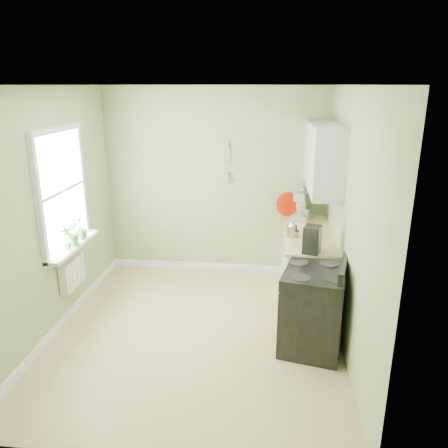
# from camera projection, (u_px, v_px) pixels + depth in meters

# --- Properties ---
(floor) EXTENTS (3.20, 3.60, 0.02)m
(floor) POSITION_uv_depth(u_px,v_px,m) (197.00, 333.00, 5.00)
(floor) COLOR tan
(floor) RESTS_ON ground
(ceiling) EXTENTS (3.20, 3.60, 0.02)m
(ceiling) POSITION_uv_depth(u_px,v_px,m) (191.00, 84.00, 4.18)
(ceiling) COLOR white
(ceiling) RESTS_ON wall_back
(wall_back) EXTENTS (3.20, 0.02, 2.70)m
(wall_back) POSITION_uv_depth(u_px,v_px,m) (215.00, 183.00, 6.30)
(wall_back) COLOR #95A571
(wall_back) RESTS_ON floor
(wall_left) EXTENTS (0.02, 3.60, 2.70)m
(wall_left) POSITION_uv_depth(u_px,v_px,m) (48.00, 215.00, 4.75)
(wall_left) COLOR #95A571
(wall_left) RESTS_ON floor
(wall_right) EXTENTS (0.02, 3.60, 2.70)m
(wall_right) POSITION_uv_depth(u_px,v_px,m) (351.00, 224.00, 4.43)
(wall_right) COLOR #95A571
(wall_right) RESTS_ON floor
(base_cabinets) EXTENTS (0.60, 1.60, 0.87)m
(base_cabinets) POSITION_uv_depth(u_px,v_px,m) (307.00, 267.00, 5.69)
(base_cabinets) COLOR white
(base_cabinets) RESTS_ON floor
(countertop) EXTENTS (0.64, 1.60, 0.04)m
(countertop) POSITION_uv_depth(u_px,v_px,m) (308.00, 234.00, 5.55)
(countertop) COLOR #D5C182
(countertop) RESTS_ON base_cabinets
(upper_cabinets) EXTENTS (0.35, 1.40, 0.80)m
(upper_cabinets) POSITION_uv_depth(u_px,v_px,m) (323.00, 158.00, 5.34)
(upper_cabinets) COLOR white
(upper_cabinets) RESTS_ON wall_right
(window) EXTENTS (0.06, 1.14, 1.44)m
(window) POSITION_uv_depth(u_px,v_px,m) (61.00, 191.00, 4.97)
(window) COLOR white
(window) RESTS_ON wall_left
(window_sill) EXTENTS (0.18, 1.14, 0.04)m
(window_sill) POSITION_uv_depth(u_px,v_px,m) (74.00, 246.00, 5.17)
(window_sill) COLOR white
(window_sill) RESTS_ON wall_left
(radiator) EXTENTS (0.12, 0.50, 0.35)m
(radiator) POSITION_uv_depth(u_px,v_px,m) (72.00, 273.00, 5.22)
(radiator) COLOR white
(radiator) RESTS_ON wall_left
(wall_utensils) EXTENTS (0.02, 0.14, 0.58)m
(wall_utensils) POSITION_uv_depth(u_px,v_px,m) (229.00, 169.00, 6.19)
(wall_utensils) COLOR #D5C182
(wall_utensils) RESTS_ON wall_back
(stove) EXTENTS (0.78, 0.84, 1.01)m
(stove) POSITION_uv_depth(u_px,v_px,m) (313.00, 309.00, 4.60)
(stove) COLOR black
(stove) RESTS_ON floor
(stand_mixer) EXTENTS (0.33, 0.41, 0.44)m
(stand_mixer) POSITION_uv_depth(u_px,v_px,m) (303.00, 207.00, 6.02)
(stand_mixer) COLOR #B2B2B7
(stand_mixer) RESTS_ON countertop
(kettle) EXTENTS (0.19, 0.11, 0.19)m
(kettle) POSITION_uv_depth(u_px,v_px,m) (291.00, 230.00, 5.34)
(kettle) COLOR silver
(kettle) RESTS_ON countertop
(coffee_maker) EXTENTS (0.23, 0.24, 0.31)m
(coffee_maker) POSITION_uv_depth(u_px,v_px,m) (312.00, 240.00, 4.84)
(coffee_maker) COLOR black
(coffee_maker) RESTS_ON countertop
(red_tray) EXTENTS (0.34, 0.19, 0.35)m
(red_tray) POSITION_uv_depth(u_px,v_px,m) (288.00, 204.00, 6.20)
(red_tray) COLOR #B91D00
(red_tray) RESTS_ON countertop
(jar) EXTENTS (0.07, 0.07, 0.08)m
(jar) POSITION_uv_depth(u_px,v_px,m) (296.00, 233.00, 5.40)
(jar) COLOR beige
(jar) RESTS_ON countertop
(plant_a) EXTENTS (0.16, 0.18, 0.28)m
(plant_a) POSITION_uv_depth(u_px,v_px,m) (66.00, 238.00, 4.95)
(plant_a) COLOR #428239
(plant_a) RESTS_ON window_sill
(plant_b) EXTENTS (0.21, 0.22, 0.31)m
(plant_b) POSITION_uv_depth(u_px,v_px,m) (72.00, 232.00, 5.10)
(plant_b) COLOR #428239
(plant_b) RESTS_ON window_sill
(plant_c) EXTENTS (0.17, 0.17, 0.28)m
(plant_c) POSITION_uv_depth(u_px,v_px,m) (81.00, 228.00, 5.32)
(plant_c) COLOR #428239
(plant_c) RESTS_ON window_sill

